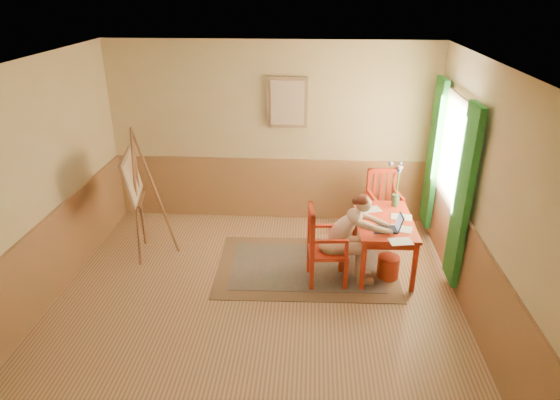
# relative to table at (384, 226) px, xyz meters

# --- Properties ---
(room) EXTENTS (5.04, 4.54, 2.84)m
(room) POSITION_rel_table_xyz_m (-1.60, -0.76, 0.77)
(room) COLOR tan
(room) RESTS_ON ground
(wainscot) EXTENTS (5.00, 4.50, 1.00)m
(wainscot) POSITION_rel_table_xyz_m (-1.60, 0.04, -0.13)
(wainscot) COLOR tan
(wainscot) RESTS_ON room
(window) EXTENTS (0.12, 2.01, 2.20)m
(window) POSITION_rel_table_xyz_m (0.81, 0.34, 0.71)
(window) COLOR white
(window) RESTS_ON room
(wall_portrait) EXTENTS (0.60, 0.05, 0.76)m
(wall_portrait) POSITION_rel_table_xyz_m (-1.35, 1.45, 1.27)
(wall_portrait) COLOR #9C7958
(wall_portrait) RESTS_ON room
(rug) EXTENTS (2.45, 1.67, 0.02)m
(rug) POSITION_rel_table_xyz_m (-1.00, -0.07, -0.62)
(rug) COLOR #8C7251
(rug) RESTS_ON room
(table) EXTENTS (0.73, 1.21, 0.72)m
(table) POSITION_rel_table_xyz_m (0.00, 0.00, 0.00)
(table) COLOR red
(table) RESTS_ON room
(chair_left) EXTENTS (0.52, 0.50, 1.04)m
(chair_left) POSITION_rel_table_xyz_m (-0.79, -0.39, -0.11)
(chair_left) COLOR red
(chair_left) RESTS_ON room
(chair_back) EXTENTS (0.53, 0.55, 1.03)m
(chair_back) POSITION_rel_table_xyz_m (0.11, 0.91, -0.12)
(chair_back) COLOR red
(chair_back) RESTS_ON room
(figure) EXTENTS (0.92, 0.43, 1.22)m
(figure) POSITION_rel_table_xyz_m (-0.49, -0.37, 0.04)
(figure) COLOR beige
(figure) RESTS_ON room
(laptop) EXTENTS (0.37, 0.24, 0.21)m
(laptop) POSITION_rel_table_xyz_m (0.01, -0.29, 0.13)
(laptop) COLOR #1E2338
(laptop) RESTS_ON table
(papers) EXTENTS (0.69, 1.13, 0.00)m
(papers) POSITION_rel_table_xyz_m (0.09, -0.12, 0.09)
(papers) COLOR white
(papers) RESTS_ON table
(vase) EXTENTS (0.22, 0.32, 0.62)m
(vase) POSITION_rel_table_xyz_m (0.19, 0.46, 0.37)
(vase) COLOR #3F724C
(vase) RESTS_ON table
(wastebasket) EXTENTS (0.37, 0.37, 0.30)m
(wastebasket) POSITION_rel_table_xyz_m (0.06, -0.25, -0.48)
(wastebasket) COLOR #C33F22
(wastebasket) RESTS_ON room
(easel) EXTENTS (0.69, 0.83, 1.85)m
(easel) POSITION_rel_table_xyz_m (-3.32, 0.14, 0.47)
(easel) COLOR brown
(easel) RESTS_ON room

